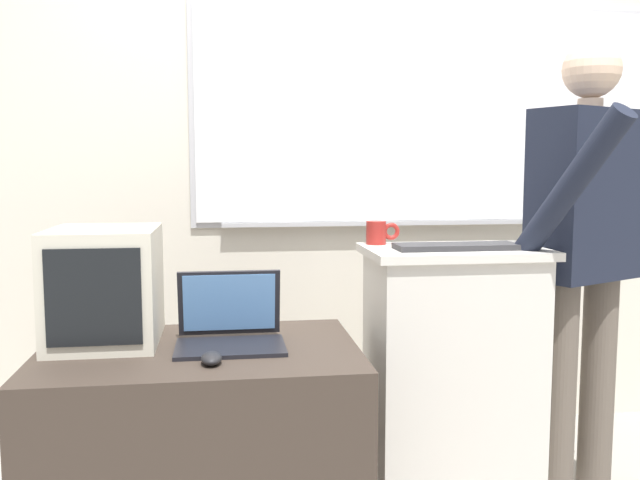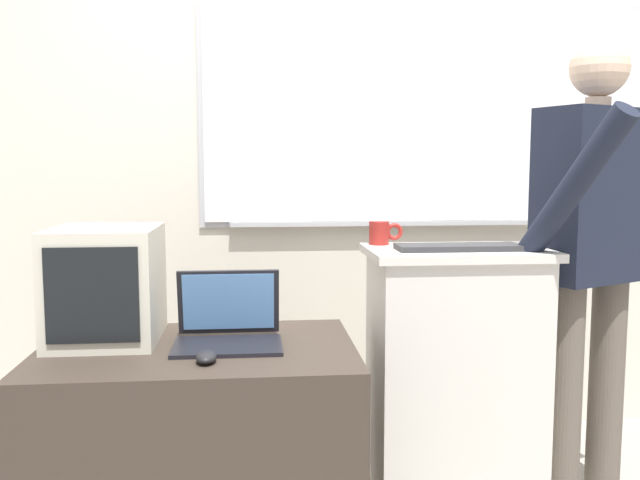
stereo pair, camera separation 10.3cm
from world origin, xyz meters
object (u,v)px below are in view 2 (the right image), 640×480
side_desk (200,452)px  computer_mouse_by_keyboard (534,244)px  wireless_keyboard (459,247)px  computer_mouse_by_laptop (206,357)px  crt_monitor (106,284)px  person_presenter (593,237)px  laptop (228,323)px  lectern_podium (454,379)px  coffee_mug (382,233)px

side_desk → computer_mouse_by_keyboard: (1.17, 0.18, 0.64)m
wireless_keyboard → computer_mouse_by_laptop: size_ratio=4.33×
side_desk → crt_monitor: (-0.30, 0.12, 0.53)m
person_presenter → laptop: bearing=164.3°
wireless_keyboard → computer_mouse_by_keyboard: (0.28, 0.01, 0.01)m
wireless_keyboard → lectern_podium: bearing=79.1°
person_presenter → crt_monitor: 1.73m
person_presenter → laptop: (-1.32, -0.21, -0.24)m
side_desk → coffee_mug: 1.00m
side_desk → computer_mouse_by_laptop: size_ratio=9.88×
person_presenter → computer_mouse_by_keyboard: person_presenter is taller
lectern_podium → wireless_keyboard: size_ratio=2.23×
lectern_podium → wireless_keyboard: (-0.01, -0.05, 0.49)m
person_presenter → laptop: size_ratio=5.07×
wireless_keyboard → crt_monitor: crt_monitor is taller
person_presenter → wireless_keyboard: (-0.53, -0.08, -0.02)m
lectern_podium → side_desk: bearing=-166.2°
person_presenter → wireless_keyboard: person_presenter is taller
laptop → crt_monitor: (-0.39, 0.08, 0.12)m
laptop → computer_mouse_by_keyboard: (1.07, 0.14, 0.23)m
computer_mouse_by_keyboard → lectern_podium: bearing=171.5°
laptop → coffee_mug: (0.56, 0.32, 0.25)m
computer_mouse_by_laptop → coffee_mug: (0.61, 0.54, 0.30)m
wireless_keyboard → crt_monitor: 1.19m
lectern_podium → wireless_keyboard: 0.49m
computer_mouse_by_laptop → coffee_mug: coffee_mug is taller
lectern_podium → computer_mouse_by_keyboard: size_ratio=9.65×
wireless_keyboard → computer_mouse_by_keyboard: bearing=2.4°
wireless_keyboard → coffee_mug: 0.30m
wireless_keyboard → computer_mouse_by_laptop: wireless_keyboard is taller
lectern_podium → laptop: lectern_podium is taller
computer_mouse_by_keyboard → side_desk: bearing=-171.2°
laptop → wireless_keyboard: 0.83m
wireless_keyboard → coffee_mug: (-0.23, 0.19, 0.03)m
lectern_podium → crt_monitor: 1.26m
computer_mouse_by_laptop → crt_monitor: (-0.34, 0.30, 0.17)m
crt_monitor → laptop: bearing=-10.8°
side_desk → person_presenter: bearing=10.0°
side_desk → computer_mouse_by_keyboard: bearing=8.8°
person_presenter → crt_monitor: person_presenter is taller
person_presenter → computer_mouse_by_laptop: person_presenter is taller
coffee_mug → computer_mouse_by_laptop: bearing=-138.7°
lectern_podium → crt_monitor: crt_monitor is taller
computer_mouse_by_keyboard → computer_mouse_by_laptop: bearing=-162.2°
person_presenter → wireless_keyboard: size_ratio=3.95×
person_presenter → computer_mouse_by_keyboard: bearing=170.5°
lectern_podium → side_desk: lectern_podium is taller
lectern_podium → laptop: size_ratio=2.86×
crt_monitor → computer_mouse_by_laptop: bearing=-41.2°
lectern_podium → laptop: (-0.80, -0.18, 0.27)m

